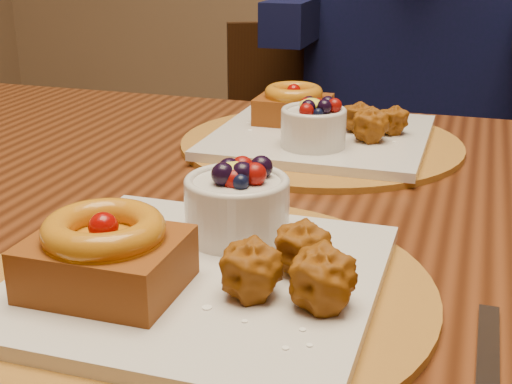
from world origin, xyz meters
TOP-DOWN VIEW (x-y plane):
  - dining_table at (0.00, -0.08)m, footprint 1.60×0.90m
  - place_setting_near at (0.00, -0.30)m, footprint 0.38×0.38m
  - place_setting_far at (0.00, 0.14)m, footprint 0.38×0.38m
  - cutlery_near at (0.24, -0.32)m, footprint 0.06×0.17m
  - chair_far at (-0.16, 0.83)m, footprint 0.53×0.53m

SIDE VIEW (x-z plane):
  - chair_far at x=-0.16m, z-range 0.04..0.87m
  - dining_table at x=0.00m, z-range 0.30..1.06m
  - cutlery_near at x=0.24m, z-range 0.76..0.76m
  - place_setting_far at x=0.00m, z-range 0.74..0.82m
  - place_setting_near at x=0.00m, z-range 0.74..0.83m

